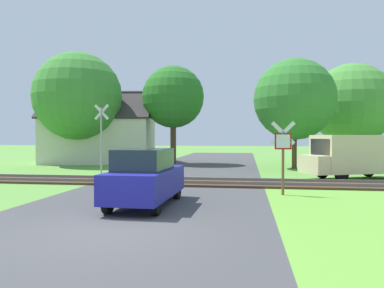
{
  "coord_description": "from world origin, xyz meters",
  "views": [
    {
      "loc": [
        3.15,
        -7.96,
        2.15
      ],
      "look_at": [
        0.5,
        9.99,
        1.8
      ],
      "focal_mm": 35.0,
      "sensor_mm": 36.0,
      "label": 1
    }
  ],
  "objects_px": {
    "parked_car": "(146,177)",
    "house": "(101,138)",
    "crossing_sign_far": "(101,135)",
    "tree_left": "(78,96)",
    "tree_right": "(295,99)",
    "mail_truck": "(353,155)",
    "tree_center": "(173,97)",
    "stop_sign_near": "(283,150)",
    "tree_far": "(352,104)"
  },
  "relations": [
    {
      "from": "house",
      "to": "tree_far",
      "type": "bearing_deg",
      "value": -2.06
    },
    {
      "from": "tree_center",
      "to": "tree_far",
      "type": "height_order",
      "value": "tree_far"
    },
    {
      "from": "tree_right",
      "to": "tree_far",
      "type": "relative_size",
      "value": 0.92
    },
    {
      "from": "crossing_sign_far",
      "to": "parked_car",
      "type": "distance_m",
      "value": 9.97
    },
    {
      "from": "stop_sign_near",
      "to": "tree_right",
      "type": "relative_size",
      "value": 0.37
    },
    {
      "from": "house",
      "to": "tree_right",
      "type": "bearing_deg",
      "value": -22.54
    },
    {
      "from": "crossing_sign_far",
      "to": "tree_right",
      "type": "height_order",
      "value": "tree_right"
    },
    {
      "from": "tree_right",
      "to": "tree_far",
      "type": "height_order",
      "value": "tree_far"
    },
    {
      "from": "crossing_sign_far",
      "to": "tree_left",
      "type": "bearing_deg",
      "value": 129.0
    },
    {
      "from": "tree_right",
      "to": "stop_sign_near",
      "type": "bearing_deg",
      "value": -98.85
    },
    {
      "from": "tree_right",
      "to": "tree_far",
      "type": "bearing_deg",
      "value": 49.18
    },
    {
      "from": "stop_sign_near",
      "to": "house",
      "type": "bearing_deg",
      "value": -45.24
    },
    {
      "from": "tree_right",
      "to": "mail_truck",
      "type": "bearing_deg",
      "value": -69.73
    },
    {
      "from": "stop_sign_near",
      "to": "parked_car",
      "type": "height_order",
      "value": "stop_sign_near"
    },
    {
      "from": "parked_car",
      "to": "tree_center",
      "type": "bearing_deg",
      "value": 99.83
    },
    {
      "from": "crossing_sign_far",
      "to": "tree_left",
      "type": "relative_size",
      "value": 0.46
    },
    {
      "from": "stop_sign_near",
      "to": "house",
      "type": "relative_size",
      "value": 0.28
    },
    {
      "from": "stop_sign_near",
      "to": "house",
      "type": "distance_m",
      "value": 20.68
    },
    {
      "from": "house",
      "to": "tree_left",
      "type": "relative_size",
      "value": 1.12
    },
    {
      "from": "parked_car",
      "to": "stop_sign_near",
      "type": "bearing_deg",
      "value": 33.73
    },
    {
      "from": "tree_left",
      "to": "tree_center",
      "type": "distance_m",
      "value": 7.26
    },
    {
      "from": "stop_sign_near",
      "to": "parked_car",
      "type": "relative_size",
      "value": 0.68
    },
    {
      "from": "tree_far",
      "to": "stop_sign_near",
      "type": "bearing_deg",
      "value": -111.64
    },
    {
      "from": "parked_car",
      "to": "house",
      "type": "bearing_deg",
      "value": 117.11
    },
    {
      "from": "stop_sign_near",
      "to": "tree_center",
      "type": "bearing_deg",
      "value": -60.09
    },
    {
      "from": "tree_far",
      "to": "parked_car",
      "type": "distance_m",
      "value": 23.95
    },
    {
      "from": "stop_sign_near",
      "to": "tree_left",
      "type": "bearing_deg",
      "value": -37.9
    },
    {
      "from": "crossing_sign_far",
      "to": "tree_right",
      "type": "bearing_deg",
      "value": 33.46
    },
    {
      "from": "crossing_sign_far",
      "to": "mail_truck",
      "type": "height_order",
      "value": "crossing_sign_far"
    },
    {
      "from": "mail_truck",
      "to": "parked_car",
      "type": "distance_m",
      "value": 12.11
    },
    {
      "from": "mail_truck",
      "to": "parked_car",
      "type": "height_order",
      "value": "mail_truck"
    },
    {
      "from": "crossing_sign_far",
      "to": "house",
      "type": "height_order",
      "value": "house"
    },
    {
      "from": "stop_sign_near",
      "to": "parked_car",
      "type": "distance_m",
      "value": 5.3
    },
    {
      "from": "tree_left",
      "to": "parked_car",
      "type": "relative_size",
      "value": 2.12
    },
    {
      "from": "house",
      "to": "tree_center",
      "type": "distance_m",
      "value": 7.19
    },
    {
      "from": "stop_sign_near",
      "to": "crossing_sign_far",
      "type": "height_order",
      "value": "crossing_sign_far"
    },
    {
      "from": "crossing_sign_far",
      "to": "tree_center",
      "type": "xyz_separation_m",
      "value": [
        2.28,
        9.02,
        2.98
      ]
    },
    {
      "from": "tree_left",
      "to": "tree_right",
      "type": "bearing_deg",
      "value": -3.57
    },
    {
      "from": "tree_left",
      "to": "tree_center",
      "type": "xyz_separation_m",
      "value": [
        6.97,
        2.02,
        0.03
      ]
    },
    {
      "from": "mail_truck",
      "to": "house",
      "type": "bearing_deg",
      "value": 36.82
    },
    {
      "from": "tree_center",
      "to": "mail_truck",
      "type": "height_order",
      "value": "tree_center"
    },
    {
      "from": "tree_center",
      "to": "parked_car",
      "type": "distance_m",
      "value": 18.31
    },
    {
      "from": "mail_truck",
      "to": "tree_right",
      "type": "bearing_deg",
      "value": -3.3
    },
    {
      "from": "tree_far",
      "to": "tree_center",
      "type": "bearing_deg",
      "value": -167.79
    },
    {
      "from": "tree_center",
      "to": "parked_car",
      "type": "height_order",
      "value": "tree_center"
    },
    {
      "from": "tree_left",
      "to": "tree_right",
      "type": "relative_size",
      "value": 1.16
    },
    {
      "from": "crossing_sign_far",
      "to": "mail_truck",
      "type": "distance_m",
      "value": 13.39
    },
    {
      "from": "crossing_sign_far",
      "to": "tree_right",
      "type": "relative_size",
      "value": 0.54
    },
    {
      "from": "house",
      "to": "tree_center",
      "type": "bearing_deg",
      "value": -16.61
    },
    {
      "from": "tree_right",
      "to": "mail_truck",
      "type": "relative_size",
      "value": 1.41
    }
  ]
}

